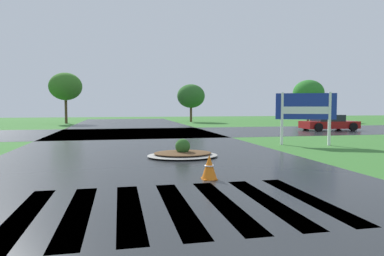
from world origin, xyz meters
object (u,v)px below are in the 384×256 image
(estate_billboard, at_px, (306,109))
(median_island, at_px, (183,153))
(car_dark_suv, at_px, (329,123))
(traffic_cone, at_px, (209,167))

(estate_billboard, xyz_separation_m, median_island, (-6.58, -2.68, -1.62))
(estate_billboard, xyz_separation_m, car_dark_suv, (7.20, 8.92, -1.17))
(median_island, relative_size, traffic_cone, 4.10)
(estate_billboard, relative_size, traffic_cone, 4.16)
(car_dark_suv, bearing_deg, estate_billboard, -127.46)
(estate_billboard, bearing_deg, traffic_cone, 66.92)
(car_dark_suv, bearing_deg, median_island, -138.45)
(median_island, distance_m, traffic_cone, 4.03)
(traffic_cone, bearing_deg, car_dark_suv, 48.50)
(median_island, relative_size, car_dark_suv, 0.61)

